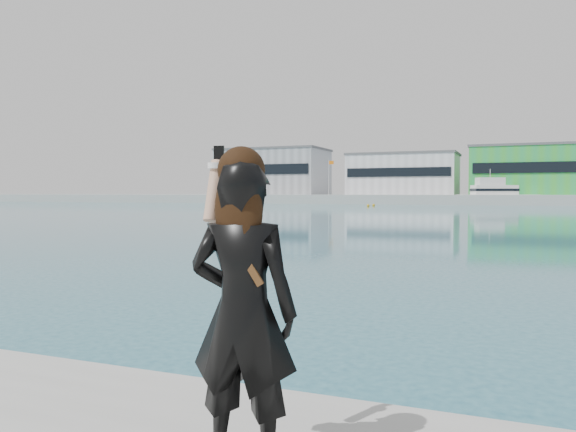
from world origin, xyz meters
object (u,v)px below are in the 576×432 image
object	(u,v)px
buoy_far	(374,206)
woman	(243,303)
motor_yacht	(496,195)
buoy_extra	(368,206)

from	to	relation	value
buoy_far	woman	xyz separation A→B (m)	(22.26, -97.81, 1.75)
motor_yacht	buoy_extra	bearing A→B (deg)	-154.52
woman	buoy_extra	bearing A→B (deg)	-83.15
motor_yacht	woman	xyz separation A→B (m)	(1.85, -117.40, -0.27)
motor_yacht	woman	world-z (taller)	motor_yacht
motor_yacht	buoy_extra	world-z (taller)	motor_yacht
buoy_far	woman	bearing A→B (deg)	-77.18
buoy_extra	woman	world-z (taller)	woman
buoy_far	buoy_extra	world-z (taller)	same
buoy_far	woman	size ratio (longest dim) A/B	0.27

